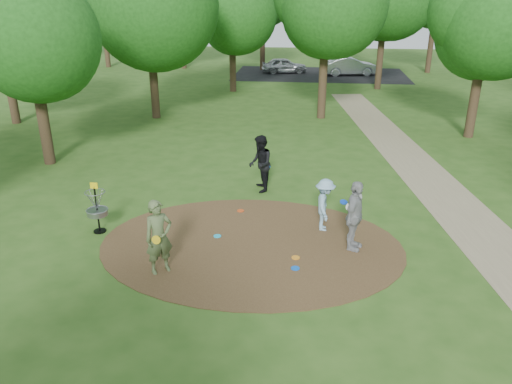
# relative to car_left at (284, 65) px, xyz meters

# --- Properties ---
(ground) EXTENTS (100.00, 100.00, 0.00)m
(ground) POSITION_rel_car_left_xyz_m (1.00, -30.33, -0.63)
(ground) COLOR #2D5119
(ground) RESTS_ON ground
(dirt_clearing) EXTENTS (8.40, 8.40, 0.02)m
(dirt_clearing) POSITION_rel_car_left_xyz_m (1.00, -30.33, -0.62)
(dirt_clearing) COLOR #47301C
(dirt_clearing) RESTS_ON ground
(footpath) EXTENTS (7.55, 39.89, 0.01)m
(footpath) POSITION_rel_car_left_xyz_m (7.50, -28.33, -0.62)
(footpath) COLOR #8C7A5B
(footpath) RESTS_ON ground
(parking_lot) EXTENTS (14.00, 8.00, 0.01)m
(parking_lot) POSITION_rel_car_left_xyz_m (3.00, -0.33, -0.63)
(parking_lot) COLOR black
(parking_lot) RESTS_ON ground
(player_observer_with_disc) EXTENTS (0.84, 0.80, 1.93)m
(player_observer_with_disc) POSITION_rel_car_left_xyz_m (-1.06, -31.98, 0.33)
(player_observer_with_disc) COLOR #506238
(player_observer_with_disc) RESTS_ON ground
(player_throwing_with_disc) EXTENTS (0.98, 1.03, 1.57)m
(player_throwing_with_disc) POSITION_rel_car_left_xyz_m (3.00, -29.13, 0.16)
(player_throwing_with_disc) COLOR #88B2CB
(player_throwing_with_disc) RESTS_ON ground
(player_walking_with_disc) EXTENTS (0.93, 1.10, 1.99)m
(player_walking_with_disc) POSITION_rel_car_left_xyz_m (0.82, -26.31, 0.36)
(player_walking_with_disc) COLOR black
(player_walking_with_disc) RESTS_ON ground
(player_waiting_with_disc) EXTENTS (0.84, 1.25, 1.97)m
(player_waiting_with_disc) POSITION_rel_car_left_xyz_m (3.77, -30.24, 0.35)
(player_waiting_with_disc) COLOR gray
(player_waiting_with_disc) RESTS_ON ground
(disc_ground_cyan) EXTENTS (0.22, 0.22, 0.02)m
(disc_ground_cyan) POSITION_rel_car_left_xyz_m (-0.02, -29.97, -0.60)
(disc_ground_cyan) COLOR #1CB4E1
(disc_ground_cyan) RESTS_ON dirt_clearing
(disc_ground_blue) EXTENTS (0.22, 0.22, 0.02)m
(disc_ground_blue) POSITION_rel_car_left_xyz_m (2.27, -31.49, -0.60)
(disc_ground_blue) COLOR blue
(disc_ground_blue) RESTS_ON dirt_clearing
(disc_ground_red) EXTENTS (0.22, 0.22, 0.02)m
(disc_ground_red) POSITION_rel_car_left_xyz_m (0.39, -28.15, -0.60)
(disc_ground_red) COLOR #DB4415
(disc_ground_red) RESTS_ON dirt_clearing
(car_left) EXTENTS (3.93, 2.24, 1.26)m
(car_left) POSITION_rel_car_left_xyz_m (0.00, 0.00, 0.00)
(car_left) COLOR #A8AAB0
(car_left) RESTS_ON ground
(car_right) EXTENTS (4.66, 2.49, 1.46)m
(car_right) POSITION_rel_car_left_xyz_m (5.35, -0.52, 0.10)
(car_right) COLOR #A9AEB1
(car_right) RESTS_ON ground
(disc_ground_orange) EXTENTS (0.22, 0.22, 0.02)m
(disc_ground_orange) POSITION_rel_car_left_xyz_m (2.26, -30.95, -0.60)
(disc_ground_orange) COLOR orange
(disc_ground_orange) RESTS_ON dirt_clearing
(disc_golf_basket) EXTENTS (0.63, 0.63, 1.54)m
(disc_golf_basket) POSITION_rel_car_left_xyz_m (-3.50, -30.03, 0.24)
(disc_golf_basket) COLOR black
(disc_golf_basket) RESTS_ON ground
(tree_ring) EXTENTS (36.92, 45.64, 8.87)m
(tree_ring) POSITION_rel_car_left_xyz_m (1.51, -21.95, 4.52)
(tree_ring) COLOR #332316
(tree_ring) RESTS_ON ground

